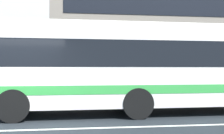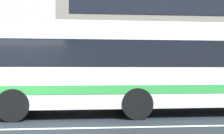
% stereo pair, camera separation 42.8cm
% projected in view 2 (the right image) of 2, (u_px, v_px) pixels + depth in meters
% --- Properties ---
extents(ground_plane, '(160.00, 160.00, 0.00)m').
position_uv_depth(ground_plane, '(12.00, 129.00, 7.00)').
color(ground_plane, '#22272C').
extents(lane_centre_line, '(60.00, 0.16, 0.01)m').
position_uv_depth(lane_centre_line, '(12.00, 129.00, 7.00)').
color(lane_centre_line, silver).
rests_on(lane_centre_line, ground_plane).
extents(apartment_block_right, '(21.26, 9.32, 10.69)m').
position_uv_depth(apartment_block_right, '(192.00, 24.00, 22.03)').
color(apartment_block_right, gray).
rests_on(apartment_block_right, ground_plane).
extents(transit_bus, '(11.05, 2.79, 3.16)m').
position_uv_depth(transit_bus, '(149.00, 65.00, 9.67)').
color(transit_bus, silver).
rests_on(transit_bus, ground_plane).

